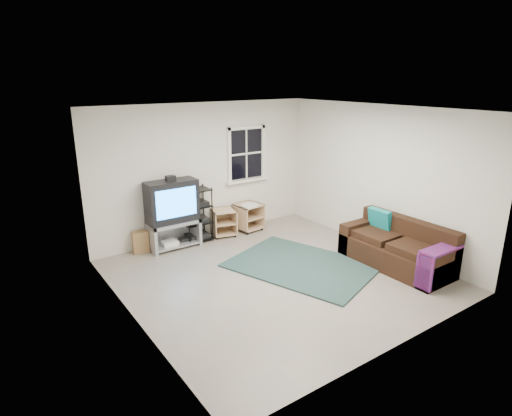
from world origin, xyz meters
TOP-DOWN VIEW (x-y plane):
  - room at (0.95, 2.27)m, footprint 4.60×4.62m
  - tv_unit at (-0.83, 2.04)m, footprint 0.93×0.47m
  - av_rack at (-0.32, 2.09)m, footprint 0.53×0.39m
  - side_table_left at (0.26, 2.09)m, footprint 0.54×0.54m
  - side_table_right at (0.82, 2.06)m, footprint 0.56×0.56m
  - sofa at (1.90, -0.85)m, footprint 0.82×1.86m
  - shag_rug at (0.57, 0.04)m, footprint 2.33×2.71m
  - paper_bag at (-1.43, 2.16)m, footprint 0.30×0.22m

SIDE VIEW (x-z plane):
  - shag_rug at x=0.57m, z-range 0.00..0.03m
  - paper_bag at x=-1.43m, z-range 0.00..0.40m
  - side_table_left at x=0.26m, z-range 0.02..0.55m
  - sofa at x=1.90m, z-range -0.13..0.73m
  - side_table_right at x=0.82m, z-range 0.03..0.61m
  - av_rack at x=-0.32m, z-range -0.07..0.99m
  - tv_unit at x=-0.83m, z-range 0.07..1.44m
  - room at x=0.95m, z-range -0.82..3.78m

